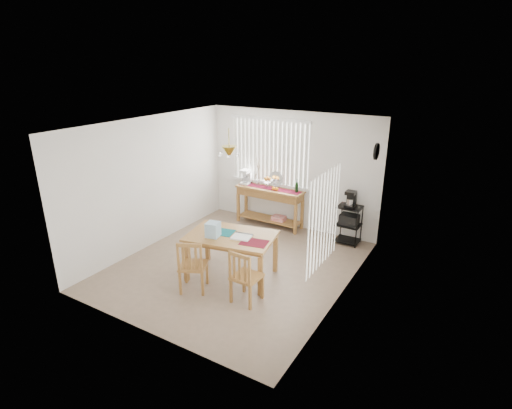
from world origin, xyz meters
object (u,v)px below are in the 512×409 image
Objects in this scene: cart_items at (351,199)px; chair_right at (245,277)px; dining_table at (231,240)px; wire_cart at (349,221)px; chair_left at (193,266)px; sideboard at (270,198)px.

cart_items reaches higher than chair_right.
dining_table is at bearing 138.29° from chair_right.
wire_cart is 3.46m from chair_left.
cart_items is (0.00, 0.01, 0.48)m from wire_cart.
dining_table is 1.76× the size of chair_left.
chair_left is at bearing -170.51° from chair_right.
chair_right reaches higher than sideboard.
chair_right is (-0.68, -2.93, -0.52)m from cart_items.
chair_right is at bearing -41.71° from dining_table.
chair_right reaches higher than wire_cart.
cart_items is at bearing 0.01° from sideboard.
wire_cart is 2.43× the size of cart_items.
chair_right is at bearing -103.10° from cart_items.
cart_items is 0.36× the size of chair_left.
chair_left reaches higher than wire_cart.
cart_items is 3.05m from chair_right.
sideboard is 4.74× the size of cart_items.
wire_cart is at bearing -90.00° from cart_items.
cart_items reaches higher than wire_cart.
wire_cart is at bearing -0.26° from sideboard.
dining_table is (0.54, -2.36, 0.03)m from sideboard.
wire_cart is 0.89× the size of chair_right.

